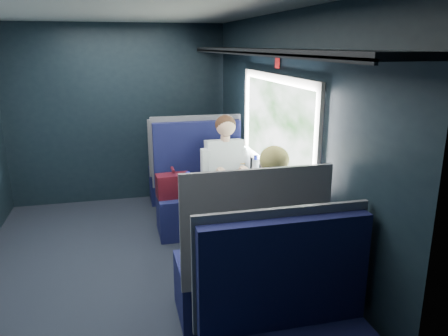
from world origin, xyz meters
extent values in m
cube|color=black|center=(0.00, 0.00, -0.01)|extent=(2.80, 4.20, 0.01)
cube|color=black|center=(1.45, 0.00, 1.15)|extent=(0.10, 4.20, 2.30)
cube|color=black|center=(0.00, 2.15, 1.15)|extent=(2.80, 0.10, 2.30)
cube|color=black|center=(0.00, -2.15, 1.15)|extent=(2.80, 0.10, 2.30)
cube|color=silver|center=(0.00, 0.00, 2.35)|extent=(2.80, 4.20, 0.10)
cube|color=beige|center=(1.38, 0.00, 1.74)|extent=(0.03, 1.84, 0.07)
cube|color=beige|center=(1.38, 0.00, 0.90)|extent=(0.03, 1.84, 0.07)
cube|color=beige|center=(1.38, -0.89, 1.32)|extent=(0.03, 0.07, 0.78)
cube|color=beige|center=(1.38, 0.89, 1.32)|extent=(0.03, 0.07, 0.78)
cube|color=black|center=(1.22, 0.00, 1.98)|extent=(0.36, 4.10, 0.04)
cube|color=black|center=(1.05, 0.00, 1.96)|extent=(0.02, 4.10, 0.03)
cube|color=red|center=(1.38, 0.00, 1.89)|extent=(0.01, 0.10, 0.12)
cylinder|color=#54565E|center=(0.88, 0.00, 0.35)|extent=(0.08, 0.08, 0.70)
cube|color=#B8B7B3|center=(1.06, 0.00, 0.72)|extent=(0.62, 1.00, 0.04)
cube|color=#0C0E35|center=(0.85, 0.78, 0.23)|extent=(1.00, 0.50, 0.45)
cube|color=#0C0E35|center=(0.85, 1.08, 0.82)|extent=(1.00, 0.10, 0.75)
cube|color=#54565E|center=(0.85, 1.14, 0.85)|extent=(1.04, 0.03, 0.82)
cube|color=#54565E|center=(0.85, 0.73, 0.55)|extent=(0.06, 0.40, 0.20)
cube|color=#4C101A|center=(0.52, 0.74, 0.58)|extent=(0.37, 0.21, 0.25)
cylinder|color=#4C101A|center=(0.52, 0.74, 0.76)|extent=(0.04, 0.15, 0.03)
cylinder|color=silver|center=(0.68, 0.74, 0.56)|extent=(0.08, 0.08, 0.22)
cylinder|color=#1C29D4|center=(0.68, 0.74, 0.69)|extent=(0.04, 0.04, 0.05)
cube|color=#0C0E35|center=(0.85, -0.78, 0.23)|extent=(1.00, 0.50, 0.45)
cube|color=#0C0E35|center=(0.85, -1.08, 0.82)|extent=(1.00, 0.10, 0.75)
cube|color=#54565E|center=(0.85, -1.14, 0.85)|extent=(1.04, 0.03, 0.82)
cube|color=#54565E|center=(0.85, -0.73, 0.55)|extent=(0.06, 0.40, 0.20)
cube|color=#0C0E35|center=(0.85, 1.88, 0.23)|extent=(1.00, 0.40, 0.45)
cube|color=#0C0E35|center=(0.85, 1.64, 0.78)|extent=(1.00, 0.10, 0.66)
cube|color=#54565E|center=(0.85, 1.59, 0.80)|extent=(1.04, 0.03, 0.72)
cube|color=#0C0E35|center=(0.85, -1.64, 0.78)|extent=(1.00, 0.10, 0.66)
cube|color=#54565E|center=(0.85, -1.59, 0.80)|extent=(1.04, 0.03, 0.72)
cube|color=black|center=(1.10, 0.64, 0.53)|extent=(0.36, 0.44, 0.16)
cube|color=black|center=(1.10, 0.44, 0.23)|extent=(0.32, 0.12, 0.45)
cube|color=silver|center=(1.10, 0.80, 0.78)|extent=(0.40, 0.29, 0.53)
cylinder|color=#D8A88C|center=(1.10, 0.76, 1.06)|extent=(0.10, 0.10, 0.06)
sphere|color=#D8A88C|center=(1.10, 0.74, 1.20)|extent=(0.21, 0.21, 0.21)
sphere|color=#382114|center=(1.10, 0.76, 1.21)|extent=(0.22, 0.22, 0.22)
cube|color=silver|center=(0.88, 0.76, 0.78)|extent=(0.09, 0.12, 0.34)
cube|color=silver|center=(1.32, 0.76, 0.78)|extent=(0.09, 0.12, 0.34)
cube|color=black|center=(1.10, -0.64, 0.53)|extent=(0.36, 0.44, 0.16)
cube|color=black|center=(1.10, -0.44, 0.23)|extent=(0.32, 0.12, 0.45)
cube|color=black|center=(1.10, -0.80, 0.78)|extent=(0.40, 0.29, 0.53)
cylinder|color=#D8A88C|center=(1.10, -0.76, 1.06)|extent=(0.10, 0.10, 0.06)
sphere|color=#D8A88C|center=(1.10, -0.74, 1.20)|extent=(0.21, 0.21, 0.21)
sphere|color=tan|center=(1.10, -0.76, 1.21)|extent=(0.22, 0.22, 0.22)
cube|color=black|center=(0.88, -0.76, 0.78)|extent=(0.09, 0.12, 0.34)
cube|color=black|center=(1.32, -0.76, 0.78)|extent=(0.09, 0.12, 0.34)
cube|color=tan|center=(1.10, -0.86, 0.90)|extent=(0.26, 0.07, 0.36)
cube|color=white|center=(0.92, -0.02, 0.74)|extent=(0.51, 0.71, 0.01)
cube|color=silver|center=(1.33, -0.03, 0.75)|extent=(0.32, 0.39, 0.02)
cube|color=silver|center=(1.45, -0.03, 0.88)|extent=(0.08, 0.34, 0.24)
cube|color=black|center=(1.45, -0.03, 0.88)|extent=(0.06, 0.30, 0.20)
cylinder|color=silver|center=(1.29, 0.27, 0.84)|extent=(0.07, 0.07, 0.20)
cylinder|color=#1C29D4|center=(1.29, 0.27, 0.96)|extent=(0.04, 0.04, 0.04)
cylinder|color=white|center=(1.31, 0.34, 0.78)|extent=(0.07, 0.07, 0.08)
camera|label=1|loc=(-0.01, -3.71, 2.03)|focal=35.00mm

